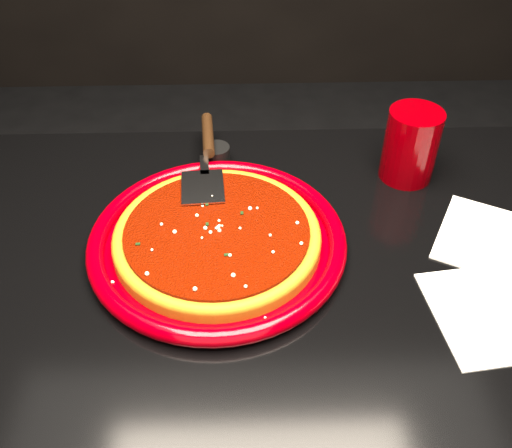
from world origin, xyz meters
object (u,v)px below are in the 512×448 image
Objects in this scene: pizza_server at (207,157)px; cup at (411,145)px; plate at (217,240)px; table at (266,413)px; ramekin at (217,156)px.

pizza_server is 2.28× the size of cup.
pizza_server is (-0.02, 0.17, 0.03)m from plate.
table is 3.03× the size of plate.
table is 0.50m from ramekin.
cup reaches higher than plate.
plate is at bearing -88.44° from ramekin.
pizza_server reaches higher than ramekin.
table is 0.50m from pizza_server.
cup is at bearing -7.44° from ramekin.
cup is at bearing 44.09° from table.
plate is 0.22m from ramekin.
plate is 0.38m from cup.
plate is at bearing -86.99° from pizza_server.
pizza_server is at bearing -179.64° from cup.
cup reaches higher than table.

